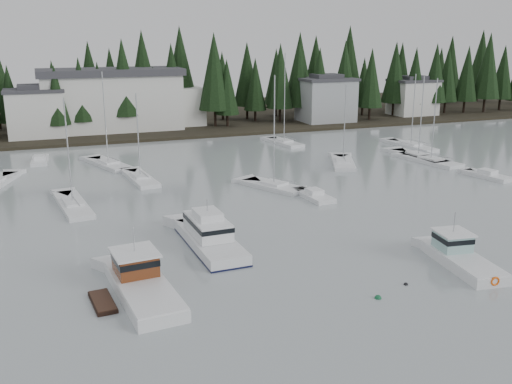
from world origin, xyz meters
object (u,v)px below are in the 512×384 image
at_px(house_east_b, 413,96).
at_px(cabin_cruiser_center, 209,238).
at_px(lobster_boat_brown, 140,286).
at_px(runabout_3, 40,162).
at_px(sailboat_13, 418,158).
at_px(sailboat_7, 73,207).
at_px(sailboat_9, 108,165).
at_px(sailboat_8, 343,164).
at_px(runabout_1, 314,197).
at_px(harbor_inn, 123,100).
at_px(sailboat_1, 284,143).
at_px(sailboat_0, 141,180).
at_px(house_east_a, 326,99).
at_px(sailboat_2, 431,162).
at_px(runabout_2, 487,176).
at_px(sailboat_4, 411,147).
at_px(lobster_boat_teal, 460,258).
at_px(house_west, 36,112).
at_px(sailboat_10, 274,187).

height_order(house_east_b, cabin_cruiser_center, house_east_b).
relative_size(lobster_boat_brown, runabout_3, 1.76).
bearing_deg(sailboat_13, house_east_b, -36.99).
xyz_separation_m(sailboat_7, sailboat_9, (5.70, 18.47, 0.01)).
bearing_deg(sailboat_8, runabout_1, 165.33).
relative_size(harbor_inn, sailboat_9, 2.25).
bearing_deg(runabout_3, sailboat_1, -85.30).
relative_size(sailboat_0, sailboat_7, 0.95).
bearing_deg(house_east_a, house_east_b, 5.19).
bearing_deg(sailboat_13, sailboat_8, 85.69).
bearing_deg(sailboat_2, lobster_boat_brown, 111.12).
height_order(sailboat_2, runabout_2, sailboat_2).
xyz_separation_m(sailboat_4, runabout_3, (-55.02, 8.66, 0.07)).
bearing_deg(lobster_boat_teal, house_west, 31.09).
bearing_deg(sailboat_9, house_east_b, -88.11).
relative_size(house_west, lobster_boat_teal, 1.15).
bearing_deg(harbor_inn, sailboat_2, -49.45).
distance_m(house_west, sailboat_8, 52.82).
bearing_deg(house_west, house_east_a, -1.06).
bearing_deg(sailboat_4, sailboat_1, 57.45).
height_order(harbor_inn, sailboat_10, sailboat_10).
xyz_separation_m(house_west, sailboat_0, (11.46, -34.53, -4.60)).
height_order(lobster_boat_brown, sailboat_13, sailboat_13).
bearing_deg(house_east_b, runabout_2, -115.84).
distance_m(lobster_boat_teal, runabout_3, 58.55).
xyz_separation_m(sailboat_4, sailboat_10, (-29.78, -15.44, 0.02)).
height_order(house_east_a, lobster_boat_brown, house_east_a).
distance_m(lobster_boat_brown, sailboat_13, 54.32).
xyz_separation_m(cabin_cruiser_center, sailboat_10, (12.22, 15.44, -0.62)).
height_order(runabout_1, runabout_2, same).
height_order(house_east_a, runabout_3, house_east_a).
distance_m(lobster_boat_teal, sailboat_13, 40.05).
distance_m(house_east_a, sailboat_4, 27.61).
relative_size(house_east_b, sailboat_10, 0.71).
relative_size(house_west, sailboat_10, 0.71).
relative_size(sailboat_10, runabout_1, 2.35).
height_order(lobster_boat_teal, sailboat_4, sailboat_4).
bearing_deg(house_west, sailboat_8, -42.20).
distance_m(sailboat_2, sailboat_4, 11.28).
distance_m(sailboat_4, runabout_1, 34.31).
bearing_deg(house_east_a, sailboat_7, -140.29).
xyz_separation_m(house_west, sailboat_7, (3.04, -43.33, -4.60)).
bearing_deg(sailboat_0, house_east_b, -66.82).
xyz_separation_m(harbor_inn, sailboat_7, (-12.00, -46.67, -5.72)).
xyz_separation_m(cabin_cruiser_center, sailboat_7, (-10.06, 15.70, -0.64)).
xyz_separation_m(lobster_boat_teal, sailboat_2, (20.92, 31.12, -0.47)).
distance_m(house_east_a, harbor_inn, 39.21).
height_order(sailboat_4, sailboat_8, sailboat_4).
bearing_deg(sailboat_8, sailboat_7, 127.04).
xyz_separation_m(lobster_boat_teal, sailboat_9, (-21.31, 44.93, -0.46)).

